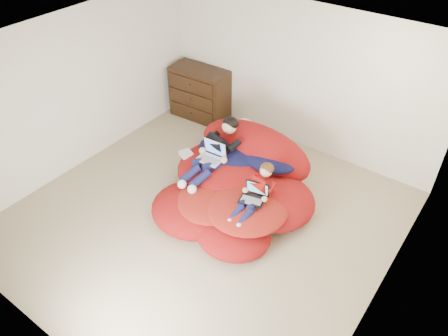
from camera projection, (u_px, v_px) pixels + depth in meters
room_shell at (204, 206)px, 6.22m from camera, size 5.10×5.10×2.77m
dresser at (200, 93)px, 8.32m from camera, size 1.13×0.64×0.99m
beanbag_pile at (238, 181)px, 6.60m from camera, size 2.36×2.44×0.92m
cream_pillow at (245, 127)px, 7.13m from camera, size 0.43×0.27×0.27m
older_boy at (217, 149)px, 6.56m from camera, size 0.45×1.25×0.70m
younger_boy at (257, 191)px, 5.93m from camera, size 0.29×0.91×0.58m
laptop_white at (212, 154)px, 6.50m from camera, size 0.38×0.32×0.27m
laptop_black at (254, 195)px, 5.91m from camera, size 0.38×0.35×0.25m
power_adapter at (186, 154)px, 6.89m from camera, size 0.24×0.24×0.07m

